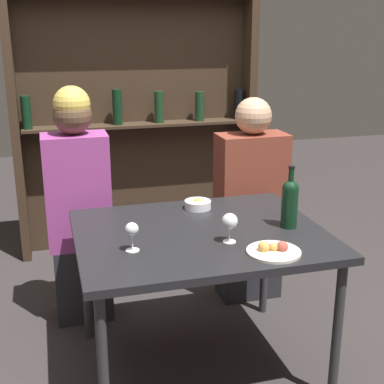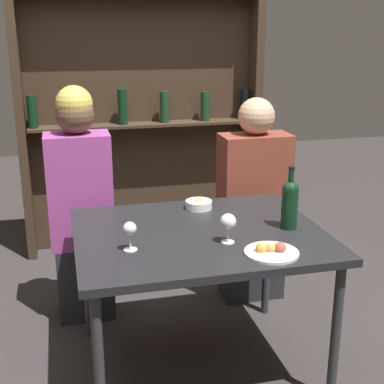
{
  "view_description": "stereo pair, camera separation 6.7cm",
  "coord_description": "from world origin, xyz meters",
  "views": [
    {
      "loc": [
        -0.66,
        -2.24,
        1.64
      ],
      "look_at": [
        0.0,
        0.14,
        0.87
      ],
      "focal_mm": 50.0,
      "sensor_mm": 36.0,
      "label": 1
    },
    {
      "loc": [
        -0.6,
        -2.25,
        1.64
      ],
      "look_at": [
        0.0,
        0.14,
        0.87
      ],
      "focal_mm": 50.0,
      "sensor_mm": 36.0,
      "label": 2
    }
  ],
  "objects": [
    {
      "name": "ground_plane",
      "position": [
        0.0,
        0.0,
        0.0
      ],
      "size": [
        10.0,
        10.0,
        0.0
      ],
      "primitive_type": "plane",
      "color": "#332D2D"
    },
    {
      "name": "seated_person_right",
      "position": [
        0.51,
        0.65,
        0.59
      ],
      "size": [
        0.41,
        0.22,
        1.25
      ],
      "color": "#26262B",
      "rests_on": "ground_plane"
    },
    {
      "name": "wine_glass_0",
      "position": [
        -0.34,
        -0.14,
        0.82
      ],
      "size": [
        0.06,
        0.06,
        0.13
      ],
      "color": "silver",
      "rests_on": "dining_table"
    },
    {
      "name": "dining_table",
      "position": [
        0.0,
        0.0,
        0.66
      ],
      "size": [
        1.15,
        0.94,
        0.72
      ],
      "color": "black",
      "rests_on": "ground_plane"
    },
    {
      "name": "wine_bottle",
      "position": [
        0.42,
        -0.06,
        0.85
      ],
      "size": [
        0.08,
        0.08,
        0.3
      ],
      "color": "black",
      "rests_on": "dining_table"
    },
    {
      "name": "wine_rack_wall",
      "position": [
        -0.0,
        1.67,
        1.08
      ],
      "size": [
        1.78,
        0.21,
        2.11
      ],
      "color": "#38281C",
      "rests_on": "ground_plane"
    },
    {
      "name": "snack_bowl",
      "position": [
        0.08,
        0.32,
        0.75
      ],
      "size": [
        0.14,
        0.14,
        0.06
      ],
      "color": "white",
      "rests_on": "dining_table"
    },
    {
      "name": "food_plate_0",
      "position": [
        0.23,
        -0.32,
        0.74
      ],
      "size": [
        0.23,
        0.23,
        0.05
      ],
      "color": "silver",
      "rests_on": "dining_table"
    },
    {
      "name": "wine_glass_1",
      "position": [
        0.09,
        -0.16,
        0.82
      ],
      "size": [
        0.07,
        0.07,
        0.13
      ],
      "color": "silver",
      "rests_on": "dining_table"
    },
    {
      "name": "seated_person_left",
      "position": [
        -0.52,
        0.65,
        0.67
      ],
      "size": [
        0.35,
        0.22,
        1.35
      ],
      "color": "#26262B",
      "rests_on": "ground_plane"
    }
  ]
}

